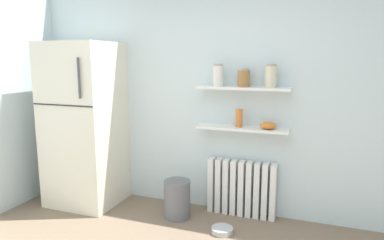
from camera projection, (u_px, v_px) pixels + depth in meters
back_wall at (226, 91)px, 3.64m from camera, size 7.04×0.10×2.60m
refrigerator at (84, 125)px, 3.87m from camera, size 0.76×0.71×1.82m
radiator at (241, 188)px, 3.62m from camera, size 0.71×0.12×0.59m
wall_shelf_lower at (242, 128)px, 3.48m from camera, size 0.93×0.22×0.02m
wall_shelf_upper at (243, 88)px, 3.41m from camera, size 0.93×0.22×0.02m
storage_jar_0 at (218, 75)px, 3.48m from camera, size 0.11×0.11×0.23m
storage_jar_1 at (244, 78)px, 3.39m from camera, size 0.12×0.12×0.18m
storage_jar_2 at (271, 76)px, 3.30m from camera, size 0.11×0.11×0.22m
vase at (239, 118)px, 3.47m from camera, size 0.07×0.07×0.18m
shelf_bowl at (268, 125)px, 3.38m from camera, size 0.16×0.16×0.07m
trash_bin at (177, 199)px, 3.57m from camera, size 0.28×0.28×0.40m
pet_food_bowl at (222, 230)px, 3.28m from camera, size 0.21×0.21×0.05m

